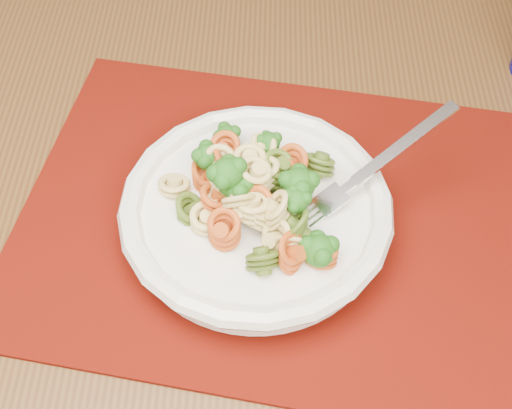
{
  "coord_description": "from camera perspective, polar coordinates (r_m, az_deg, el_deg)",
  "views": [
    {
      "loc": [
        -0.11,
        0.22,
        1.27
      ],
      "look_at": [
        -0.08,
        0.59,
        0.78
      ],
      "focal_mm": 50.0,
      "sensor_mm": 36.0,
      "label": 1
    }
  ],
  "objects": [
    {
      "name": "fork",
      "position": [
        0.61,
        6.02,
        0.39
      ],
      "size": [
        0.17,
        0.11,
        0.08
      ],
      "primitive_type": null,
      "rotation": [
        0.0,
        -0.35,
        0.49
      ],
      "color": "silver",
      "rests_on": "pasta_bowl"
    },
    {
      "name": "pasta_broccoli_heap",
      "position": [
        0.6,
        0.0,
        0.35
      ],
      "size": [
        0.2,
        0.2,
        0.06
      ],
      "primitive_type": null,
      "color": "#CBBD64",
      "rests_on": "pasta_bowl"
    },
    {
      "name": "dining_table",
      "position": [
        0.78,
        -4.11,
        -1.57
      ],
      "size": [
        1.42,
        0.99,
        0.74
      ],
      "rotation": [
        0.0,
        0.0,
        -0.1
      ],
      "color": "#533617",
      "rests_on": "ground"
    },
    {
      "name": "placemat",
      "position": [
        0.65,
        1.23,
        -0.99
      ],
      "size": [
        0.53,
        0.46,
        0.0
      ],
      "primitive_type": "cube",
      "rotation": [
        0.0,
        0.0,
        -0.27
      ],
      "color": "#4D0703",
      "rests_on": "dining_table"
    },
    {
      "name": "pasta_bowl",
      "position": [
        0.62,
        -0.0,
        -0.67
      ],
      "size": [
        0.24,
        0.24,
        0.05
      ],
      "color": "white",
      "rests_on": "placemat"
    }
  ]
}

